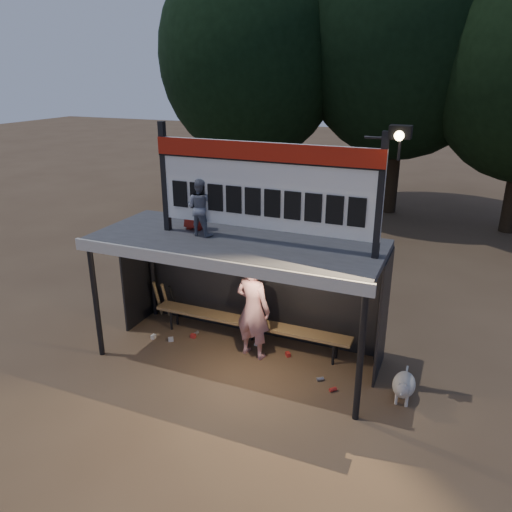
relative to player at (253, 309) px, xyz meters
The scene contains 12 objects.
ground 1.00m from the player, 141.96° to the right, with size 80.00×80.00×0.00m, color #4F3A27.
player is the anchor object (origin of this frame).
child_a 2.08m from the player, 166.73° to the right, with size 0.48×0.38×0.99m, color slate.
child_b 2.22m from the player, behind, with size 0.51×0.33×1.05m, color maroon.
dugout_shelter 0.93m from the player, 164.99° to the left, with size 5.10×2.08×2.32m.
scoreboard_assembly 2.40m from the player, 30.34° to the right, with size 4.10×0.27×1.99m.
bench 0.68m from the player, 122.21° to the left, with size 4.00×0.35×0.48m.
tree_left 11.62m from the player, 113.32° to the left, with size 6.46×6.46×9.27m.
tree_mid 12.49m from the player, 86.12° to the left, with size 7.22×7.22×10.36m.
dog 2.87m from the player, ahead, with size 0.36×0.81×0.49m.
bats 2.44m from the player, 164.44° to the left, with size 0.48×0.33×0.84m.
litter 0.99m from the player, behind, with size 3.84×0.94×0.08m.
Camera 1 is at (3.43, -7.31, 5.01)m, focal length 35.00 mm.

